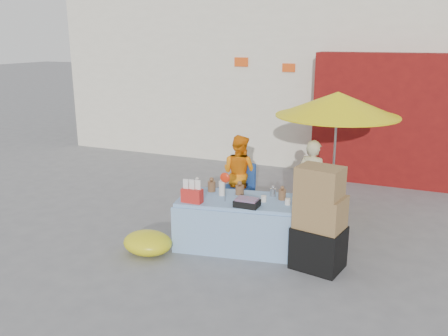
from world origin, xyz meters
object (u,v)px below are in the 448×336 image
at_px(chair_right, 309,208).
at_px(umbrella, 338,105).
at_px(market_table, 243,222).
at_px(vendor_beige, 312,181).
at_px(vendor_orange, 239,173).
at_px(chair_left, 236,198).
at_px(box_stack, 319,222).

distance_m(chair_right, umbrella, 1.69).
height_order(market_table, umbrella, umbrella).
relative_size(market_table, vendor_beige, 1.47).
bearing_deg(umbrella, vendor_orange, -174.47).
bearing_deg(umbrella, vendor_beige, -153.43).
xyz_separation_m(chair_left, chair_right, (1.25, 0.00, 0.00)).
distance_m(market_table, vendor_beige, 1.55).
distance_m(chair_left, chair_right, 1.25).
height_order(umbrella, box_stack, umbrella).
xyz_separation_m(market_table, box_stack, (1.12, -0.23, 0.26)).
bearing_deg(market_table, umbrella, 47.27).
distance_m(chair_left, umbrella, 2.27).
distance_m(market_table, box_stack, 1.17).
relative_size(chair_left, chair_right, 1.00).
bearing_deg(market_table, box_stack, -21.83).
bearing_deg(vendor_orange, market_table, 128.00).
distance_m(vendor_orange, umbrella, 1.98).
xyz_separation_m(umbrella, box_stack, (0.15, -1.74, -1.26)).
bearing_deg(umbrella, chair_left, -169.56).
height_order(chair_right, box_stack, box_stack).
xyz_separation_m(chair_left, umbrella, (1.55, 0.28, 1.64)).
distance_m(chair_right, vendor_orange, 1.32).
xyz_separation_m(chair_right, vendor_orange, (-1.25, 0.13, 0.41)).
relative_size(vendor_orange, box_stack, 0.97).
distance_m(vendor_beige, umbrella, 1.27).
bearing_deg(box_stack, market_table, 168.29).
distance_m(market_table, vendor_orange, 1.51).
bearing_deg(market_table, chair_left, 105.15).
height_order(chair_left, vendor_orange, vendor_orange).
relative_size(market_table, chair_left, 2.33).
distance_m(market_table, chair_right, 1.40).
bearing_deg(market_table, chair_right, 51.20).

